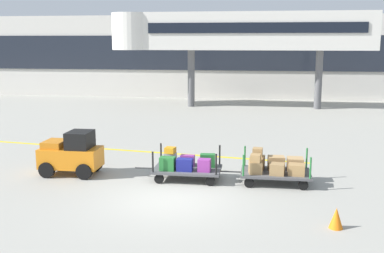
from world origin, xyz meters
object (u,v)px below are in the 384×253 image
(baggage_cart_middle, at_px, (275,167))
(safety_cone_far, at_px, (65,140))
(baggage_tug, at_px, (72,154))
(baggage_cart_lead, at_px, (186,165))
(safety_cone_near, at_px, (336,218))

(baggage_cart_middle, bearing_deg, safety_cone_far, 155.17)
(baggage_tug, height_order, baggage_cart_middle, baggage_tug)
(baggage_cart_lead, bearing_deg, safety_cone_near, -39.49)
(baggage_tug, relative_size, baggage_cart_lead, 0.70)
(baggage_cart_lead, xyz_separation_m, safety_cone_far, (-6.21, 4.29, -0.23))
(baggage_cart_lead, xyz_separation_m, safety_cone_near, (4.42, -3.65, -0.23))
(baggage_tug, relative_size, safety_cone_near, 3.83)
(baggage_cart_lead, height_order, safety_cone_far, baggage_cart_lead)
(safety_cone_near, bearing_deg, baggage_cart_middle, 111.00)
(safety_cone_near, distance_m, safety_cone_far, 13.27)
(safety_cone_far, bearing_deg, baggage_cart_lead, -34.66)
(baggage_cart_middle, bearing_deg, baggage_tug, 179.85)
(safety_cone_far, bearing_deg, baggage_tug, -63.98)
(baggage_cart_lead, distance_m, safety_cone_far, 7.55)
(baggage_cart_middle, distance_m, safety_cone_far, 10.17)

